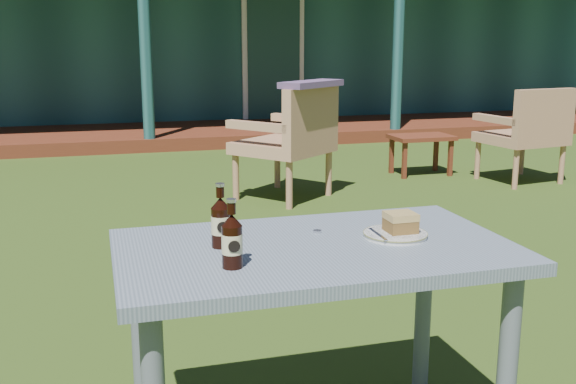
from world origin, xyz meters
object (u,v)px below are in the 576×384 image
object	(u,v)px
cola_bottle_far	(232,240)
side_table	(421,141)
plate	(395,234)
cake_slice	(401,222)
armchair_right	(528,130)
cola_bottle_near	(221,222)
armchair_left	(292,136)
cafe_table	(315,276)

from	to	relation	value
cola_bottle_far	side_table	size ratio (longest dim) A/B	0.32
plate	cake_slice	world-z (taller)	cake_slice
armchair_right	cake_slice	bearing A→B (deg)	-130.25
cola_bottle_near	side_table	size ratio (longest dim) A/B	0.33
cake_slice	cola_bottle_near	distance (m)	0.57
cola_bottle_near	cola_bottle_far	xyz separation A→B (m)	(-0.00, -0.19, -0.00)
plate	cake_slice	distance (m)	0.04
cola_bottle_far	armchair_left	xyz separation A→B (m)	(1.24, 3.66, -0.26)
cola_bottle_near	armchair_right	xyz separation A→B (m)	(3.55, 3.48, -0.29)
cafe_table	plate	world-z (taller)	plate
plate	side_table	distance (m)	4.75
cola_bottle_far	plate	bearing A→B (deg)	14.89
side_table	armchair_left	bearing A→B (deg)	-156.68
cafe_table	plate	xyz separation A→B (m)	(0.27, 0.01, 0.11)
cake_slice	armchair_right	xyz separation A→B (m)	(2.98, 3.52, -0.26)
cake_slice	cola_bottle_far	distance (m)	0.60
cola_bottle_near	cafe_table	bearing A→B (deg)	-11.96
cake_slice	plate	bearing A→B (deg)	-162.40
plate	cake_slice	xyz separation A→B (m)	(0.02, 0.01, 0.04)
plate	armchair_right	world-z (taller)	armchair_right
cake_slice	cafe_table	bearing A→B (deg)	-176.39
armchair_left	armchair_right	size ratio (longest dim) A/B	1.08
cola_bottle_near	side_table	distance (m)	5.00
armchair_right	side_table	distance (m)	1.02
cafe_table	armchair_right	distance (m)	4.82
cafe_table	armchair_right	world-z (taller)	armchair_right
armchair_left	armchair_right	xyz separation A→B (m)	(2.31, 0.02, -0.03)
cola_bottle_near	armchair_left	bearing A→B (deg)	70.33
armchair_left	armchair_right	bearing A→B (deg)	0.48
armchair_left	armchair_right	world-z (taller)	armchair_left
plate	armchair_right	size ratio (longest dim) A/B	0.23
cafe_table	cake_slice	distance (m)	0.33
cola_bottle_far	armchair_right	world-z (taller)	cola_bottle_far
armchair_left	cake_slice	bearing A→B (deg)	-100.79
cola_bottle_far	armchair_right	bearing A→B (deg)	45.95
plate	armchair_right	bearing A→B (deg)	49.62
cafe_table	cake_slice	size ratio (longest dim) A/B	13.04
cake_slice	side_table	world-z (taller)	cake_slice
cafe_table	cola_bottle_far	size ratio (longest dim) A/B	6.20
plate	side_table	bearing A→B (deg)	61.86
plate	cola_bottle_far	xyz separation A→B (m)	(-0.55, -0.15, 0.07)
cafe_table	cola_bottle_near	world-z (taller)	cola_bottle_near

